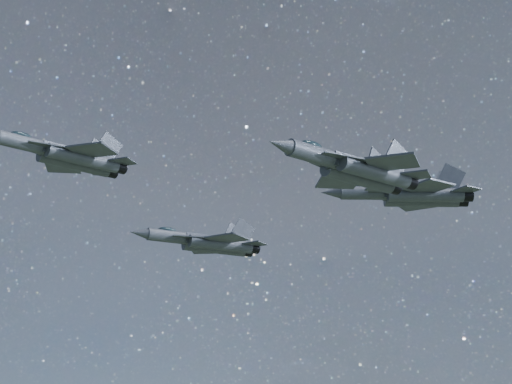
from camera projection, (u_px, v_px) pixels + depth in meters
name	position (u px, v px, depth m)	size (l,w,h in m)	color
jet_lead	(67.00, 156.00, 78.01)	(16.03, 10.69, 4.07)	#373C45
jet_left	(207.00, 243.00, 104.64)	(18.77, 13.12, 4.73)	#373C45
jet_right	(356.00, 169.00, 77.49)	(19.24, 12.90, 4.86)	#373C45
jet_slot	(411.00, 195.00, 96.41)	(19.29, 12.92, 4.88)	#373C45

